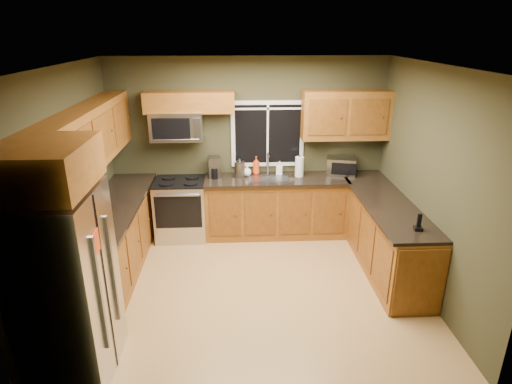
{
  "coord_description": "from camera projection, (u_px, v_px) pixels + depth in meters",
  "views": [
    {
      "loc": [
        -0.2,
        -4.64,
        3.06
      ],
      "look_at": [
        0.05,
        0.35,
        1.15
      ],
      "focal_mm": 30.0,
      "sensor_mm": 36.0,
      "label": 1
    }
  ],
  "objects": [
    {
      "name": "floor",
      "position": [
        253.0,
        286.0,
        5.43
      ],
      "size": [
        4.2,
        4.2,
        0.0
      ],
      "primitive_type": "plane",
      "color": "tan",
      "rests_on": "ground"
    },
    {
      "name": "ceiling",
      "position": [
        253.0,
        66.0,
        4.46
      ],
      "size": [
        4.2,
        4.2,
        0.0
      ],
      "primitive_type": "plane",
      "rotation": [
        3.14,
        0.0,
        0.0
      ],
      "color": "white",
      "rests_on": "back_wall"
    },
    {
      "name": "back_wall",
      "position": [
        248.0,
        147.0,
        6.62
      ],
      "size": [
        4.2,
        0.0,
        4.2
      ],
      "primitive_type": "plane",
      "rotation": [
        1.57,
        0.0,
        0.0
      ],
      "color": "#35351F",
      "rests_on": "ground"
    },
    {
      "name": "front_wall",
      "position": [
        263.0,
        268.0,
        3.27
      ],
      "size": [
        4.2,
        0.0,
        4.2
      ],
      "primitive_type": "plane",
      "rotation": [
        -1.57,
        0.0,
        0.0
      ],
      "color": "#35351F",
      "rests_on": "ground"
    },
    {
      "name": "left_wall",
      "position": [
        69.0,
        190.0,
        4.85
      ],
      "size": [
        0.0,
        3.6,
        3.6
      ],
      "primitive_type": "plane",
      "rotation": [
        1.57,
        0.0,
        1.57
      ],
      "color": "#35351F",
      "rests_on": "ground"
    },
    {
      "name": "right_wall",
      "position": [
        431.0,
        184.0,
        5.04
      ],
      "size": [
        0.0,
        3.6,
        3.6
      ],
      "primitive_type": "plane",
      "rotation": [
        1.57,
        0.0,
        -1.57
      ],
      "color": "#35351F",
      "rests_on": "ground"
    },
    {
      "name": "window",
      "position": [
        268.0,
        134.0,
        6.55
      ],
      "size": [
        1.12,
        0.03,
        1.02
      ],
      "color": "white",
      "rests_on": "back_wall"
    },
    {
      "name": "base_cabinets_left",
      "position": [
        115.0,
        241.0,
        5.63
      ],
      "size": [
        0.6,
        2.65,
        0.9
      ],
      "primitive_type": "cube",
      "color": "brown",
      "rests_on": "ground"
    },
    {
      "name": "countertop_left",
      "position": [
        113.0,
        208.0,
        5.46
      ],
      "size": [
        0.65,
        2.65,
        0.04
      ],
      "primitive_type": "cube",
      "color": "black",
      "rests_on": "base_cabinets_left"
    },
    {
      "name": "base_cabinets_back",
      "position": [
        276.0,
        207.0,
        6.69
      ],
      "size": [
        2.17,
        0.6,
        0.9
      ],
      "primitive_type": "cube",
      "color": "brown",
      "rests_on": "ground"
    },
    {
      "name": "countertop_back",
      "position": [
        276.0,
        179.0,
        6.49
      ],
      "size": [
        2.17,
        0.65,
        0.04
      ],
      "primitive_type": "cube",
      "color": "black",
      "rests_on": "base_cabinets_back"
    },
    {
      "name": "base_cabinets_peninsula",
      "position": [
        383.0,
        232.0,
        5.86
      ],
      "size": [
        0.6,
        2.52,
        0.9
      ],
      "color": "brown",
      "rests_on": "ground"
    },
    {
      "name": "countertop_peninsula",
      "position": [
        384.0,
        200.0,
        5.69
      ],
      "size": [
        0.65,
        2.5,
        0.04
      ],
      "primitive_type": "cube",
      "color": "black",
      "rests_on": "base_cabinets_peninsula"
    },
    {
      "name": "upper_cabinets_left",
      "position": [
        90.0,
        136.0,
        5.12
      ],
      "size": [
        0.33,
        2.65,
        0.72
      ],
      "primitive_type": "cube",
      "color": "brown",
      "rests_on": "left_wall"
    },
    {
      "name": "upper_cabinets_back_left",
      "position": [
        189.0,
        102.0,
        6.17
      ],
      "size": [
        1.3,
        0.33,
        0.3
      ],
      "primitive_type": "cube",
      "color": "brown",
      "rests_on": "back_wall"
    },
    {
      "name": "upper_cabinets_back_right",
      "position": [
        346.0,
        115.0,
        6.36
      ],
      "size": [
        1.3,
        0.33,
        0.72
      ],
      "primitive_type": "cube",
      "color": "brown",
      "rests_on": "back_wall"
    },
    {
      "name": "upper_cabinet_over_fridge",
      "position": [
        42.0,
        167.0,
        3.41
      ],
      "size": [
        0.72,
        0.9,
        0.38
      ],
      "primitive_type": "cube",
      "color": "brown",
      "rests_on": "left_wall"
    },
    {
      "name": "refrigerator",
      "position": [
        65.0,
        288.0,
        3.81
      ],
      "size": [
        0.74,
        0.9,
        1.8
      ],
      "color": "#B7B7BC",
      "rests_on": "ground"
    },
    {
      "name": "range",
      "position": [
        181.0,
        209.0,
        6.58
      ],
      "size": [
        0.76,
        0.69,
        0.94
      ],
      "color": "#B7B7BC",
      "rests_on": "ground"
    },
    {
      "name": "microwave",
      "position": [
        177.0,
        126.0,
        6.26
      ],
      "size": [
        0.76,
        0.41,
        0.42
      ],
      "color": "#B7B7BC",
      "rests_on": "back_wall"
    },
    {
      "name": "sink",
      "position": [
        269.0,
        177.0,
        6.49
      ],
      "size": [
        0.6,
        0.42,
        0.36
      ],
      "color": "slate",
      "rests_on": "countertop_back"
    },
    {
      "name": "toaster_oven",
      "position": [
        341.0,
        166.0,
        6.62
      ],
      "size": [
        0.5,
        0.43,
        0.27
      ],
      "color": "#B7B7BC",
      "rests_on": "countertop_back"
    },
    {
      "name": "coffee_maker",
      "position": [
        214.0,
        168.0,
        6.49
      ],
      "size": [
        0.22,
        0.27,
        0.31
      ],
      "color": "slate",
      "rests_on": "countertop_back"
    },
    {
      "name": "kettle",
      "position": [
        240.0,
        168.0,
        6.49
      ],
      "size": [
        0.18,
        0.18,
        0.3
      ],
      "color": "#B7B7BC",
      "rests_on": "countertop_back"
    },
    {
      "name": "paper_towel_roll",
      "position": [
        299.0,
        167.0,
        6.51
      ],
      "size": [
        0.13,
        0.13,
        0.34
      ],
      "color": "white",
      "rests_on": "countertop_back"
    },
    {
      "name": "soap_bottle_a",
      "position": [
        256.0,
        165.0,
        6.63
      ],
      "size": [
        0.12,
        0.13,
        0.28
      ],
      "primitive_type": "imported",
      "rotation": [
        0.0,
        0.0,
        -0.19
      ],
      "color": "#E34315",
      "rests_on": "countertop_back"
    },
    {
      "name": "soap_bottle_b",
      "position": [
        279.0,
        168.0,
        6.63
      ],
      "size": [
        0.11,
        0.11,
        0.2
      ],
      "primitive_type": "imported",
      "rotation": [
        0.0,
        0.0,
        -0.26
      ],
      "color": "white",
      "rests_on": "countertop_back"
    },
    {
      "name": "soap_bottle_c",
      "position": [
        247.0,
        170.0,
        6.57
      ],
      "size": [
        0.15,
        0.15,
        0.17
      ],
      "primitive_type": "imported",
      "rotation": [
        0.0,
        0.0,
        0.13
      ],
      "color": "white",
      "rests_on": "countertop_back"
    },
    {
      "name": "cordless_phone",
      "position": [
        418.0,
        225.0,
        4.79
      ],
      "size": [
        0.1,
        0.1,
        0.2
      ],
      "color": "black",
      "rests_on": "countertop_peninsula"
    }
  ]
}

